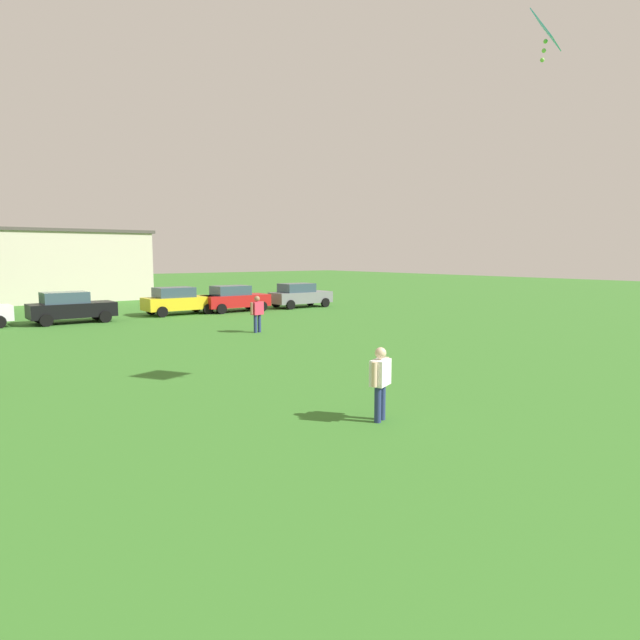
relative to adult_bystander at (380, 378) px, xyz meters
The scene contains 8 objects.
adult_bystander is the anchor object (origin of this frame).
bystander_near_trees 14.79m from the adult_bystander, 70.00° to the left, with size 0.80×0.43×1.73m.
kite 9.01m from the adult_bystander, 11.32° to the right, with size 1.25×0.87×1.10m.
parked_car_black_2 23.12m from the adult_bystander, 92.70° to the left, with size 4.30×2.02×1.68m.
parked_car_yellow_3 24.32m from the adult_bystander, 77.52° to the left, with size 4.30×2.02×1.68m.
parked_car_red_4 24.95m from the adult_bystander, 69.16° to the left, with size 4.30×2.02×1.68m.
parked_car_gray_5 27.05m from the adult_bystander, 59.04° to the left, with size 4.30×2.02×1.68m.
house_left 39.76m from the adult_bystander, 86.71° to the left, with size 12.66×7.03×5.62m.
Camera 1 is at (-2.85, 2.36, 3.62)m, focal length 31.41 mm.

